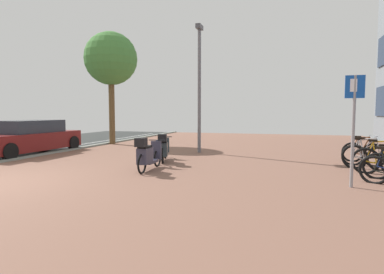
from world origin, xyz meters
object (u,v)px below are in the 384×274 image
Objects in this scene: scooter_mid at (163,148)px; bicycle_rack_03 at (367,157)px; bicycle_rack_02 at (380,161)px; street_tree at (111,59)px; bicycle_rack_05 at (362,152)px; lamp_post at (199,82)px; scooter_near at (147,155)px; bicycle_rack_04 at (363,155)px; parked_car_near at (29,138)px; parking_sign at (354,119)px.

bicycle_rack_03 is at bearing 3.13° from scooter_mid.
street_tree is at bearing 155.07° from bicycle_rack_02.
bicycle_rack_02 is at bearing -90.08° from bicycle_rack_05.
lamp_post is at bearing 152.29° from bicycle_rack_02.
bicycle_rack_03 is 6.45m from scooter_near.
lamp_post is at bearing 86.20° from scooter_near.
bicycle_rack_04 is 0.74× the size of scooter_mid.
bicycle_rack_05 is 0.22× the size of street_tree.
bicycle_rack_03 reaches higher than bicycle_rack_05.
lamp_post reaches higher than scooter_mid.
bicycle_rack_03 is at bearing -96.58° from bicycle_rack_05.
bicycle_rack_04 is at bearing 3.31° from parked_car_near.
street_tree is at bearing 76.05° from parked_car_near.
street_tree is at bearing 164.78° from bicycle_rack_05.
bicycle_rack_02 is 2.19m from bicycle_rack_05.
parked_car_near reaches higher than bicycle_rack_05.
lamp_post is at bearing 20.09° from parked_car_near.
bicycle_rack_04 is at bearing -15.96° from lamp_post.
parking_sign is (11.50, -2.65, 0.88)m from parked_car_near.
parked_car_near is 11.83m from parking_sign.
scooter_mid is 0.29× the size of street_tree.
scooter_near is 5.13m from lamp_post.
lamp_post is (0.30, 4.48, 2.48)m from scooter_near.
bicycle_rack_03 is 1.47m from bicycle_rack_05.
scooter_near is 0.34× the size of lamp_post.
bicycle_rack_05 is at bearing 89.92° from bicycle_rack_02.
scooter_mid is 3.75m from lamp_post.
scooter_near reaches higher than bicycle_rack_05.
lamp_post is at bearing 157.49° from bicycle_rack_03.
bicycle_rack_03 is 0.26× the size of lamp_post.
parking_sign is 0.42× the size of street_tree.
bicycle_rack_05 is at bearing -8.99° from lamp_post.
parked_car_near is at bearing -176.69° from bicycle_rack_04.
bicycle_rack_05 is at bearing 80.97° from bicycle_rack_04.
bicycle_rack_03 is 0.78× the size of scooter_mid.
bicycle_rack_02 is 0.24× the size of street_tree.
bicycle_rack_03 is at bearing -0.06° from parked_car_near.
bicycle_rack_04 is at bearing 85.90° from bicycle_rack_03.
lamp_post reaches higher than parked_car_near.
bicycle_rack_02 is 0.57× the size of parking_sign.
parked_car_near reaches higher than bicycle_rack_02.
street_tree reaches higher than bicycle_rack_02.
bicycle_rack_04 is at bearing 74.77° from parking_sign.
bicycle_rack_04 is 0.52× the size of parking_sign.
bicycle_rack_05 is 0.24× the size of lamp_post.
street_tree reaches higher than scooter_near.
street_tree is (-10.37, 7.20, 2.92)m from parking_sign.
scooter_mid is (-0.20, 1.72, -0.01)m from scooter_near.
street_tree is (-11.40, 3.10, 4.12)m from bicycle_rack_05.
bicycle_rack_02 is at bearing -27.71° from lamp_post.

